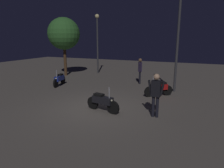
# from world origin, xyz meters

# --- Properties ---
(ground_plane) EXTENTS (40.00, 40.00, 0.00)m
(ground_plane) POSITION_xyz_m (0.00, 0.00, 0.00)
(ground_plane) COLOR #605951
(motorcycle_black_foreground) EXTENTS (1.65, 0.48, 1.11)m
(motorcycle_black_foreground) POSITION_xyz_m (0.59, -0.17, 0.44)
(motorcycle_black_foreground) COLOR black
(motorcycle_black_foreground) RESTS_ON ground_plane
(motorcycle_red_parked_left) EXTENTS (1.34, 1.14, 1.11)m
(motorcycle_red_parked_left) POSITION_xyz_m (2.34, 3.17, 0.44)
(motorcycle_red_parked_left) COLOR black
(motorcycle_red_parked_left) RESTS_ON ground_plane
(motorcycle_blue_parked_right) EXTENTS (0.51, 1.64, 1.11)m
(motorcycle_blue_parked_right) POSITION_xyz_m (-4.18, 3.02, 0.44)
(motorcycle_blue_parked_right) COLOR black
(motorcycle_blue_parked_right) RESTS_ON ground_plane
(person_rider_beside) EXTENTS (0.35, 0.66, 1.76)m
(person_rider_beside) POSITION_xyz_m (0.55, 5.74, 1.06)
(person_rider_beside) COLOR black
(person_rider_beside) RESTS_ON ground_plane
(person_bystander_far) EXTENTS (0.67, 0.25, 1.75)m
(person_bystander_far) POSITION_xyz_m (2.79, 0.10, 1.05)
(person_bystander_far) COLOR black
(person_bystander_far) RESTS_ON ground_plane
(streetlamp_near) EXTENTS (0.36, 0.36, 5.68)m
(streetlamp_near) POSITION_xyz_m (3.01, 4.54, 3.55)
(streetlamp_near) COLOR #38383D
(streetlamp_near) RESTS_ON ground_plane
(streetlamp_far) EXTENTS (0.36, 0.36, 5.12)m
(streetlamp_far) POSITION_xyz_m (-4.13, 8.43, 3.24)
(streetlamp_far) COLOR #38383D
(streetlamp_far) RESTS_ON ground_plane
(tree_left_bg) EXTENTS (2.61, 2.61, 4.77)m
(tree_left_bg) POSITION_xyz_m (-6.14, 6.37, 3.45)
(tree_left_bg) COLOR #4C331E
(tree_left_bg) RESTS_ON ground_plane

